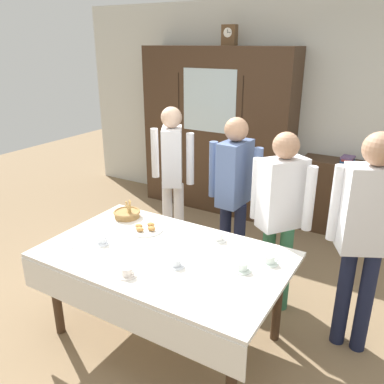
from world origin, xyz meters
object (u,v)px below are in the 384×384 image
(book_stack, at_px, (348,159))
(person_beside_shelf, at_px, (367,225))
(tea_cup_near_left, at_px, (270,260))
(person_near_right_end, at_px, (281,207))
(person_by_cabinet, at_px, (234,185))
(bread_basket, at_px, (127,214))
(mantel_clock, at_px, (230,35))
(bookshelf_low, at_px, (342,198))
(tea_cup_center, at_px, (127,272))
(spoon_front_edge, at_px, (70,247))
(dining_table, at_px, (162,266))
(tea_cup_near_right, at_px, (218,237))
(tea_cup_back_edge, at_px, (102,240))
(pastry_plate, at_px, (146,229))
(wall_cabinet, at_px, (217,132))
(spoon_mid_right, at_px, (245,253))
(tea_cup_far_right, at_px, (176,263))
(tea_cup_front_edge, at_px, (242,267))
(person_behind_table_left, at_px, (172,167))

(book_stack, height_order, person_beside_shelf, person_beside_shelf)
(tea_cup_near_left, distance_m, person_near_right_end, 0.59)
(person_by_cabinet, bearing_deg, tea_cup_near_left, -50.40)
(bread_basket, bearing_deg, mantel_clock, 92.92)
(bookshelf_low, height_order, tea_cup_center, bookshelf_low)
(bread_basket, bearing_deg, person_by_cabinet, 43.84)
(tea_cup_center, height_order, spoon_front_edge, tea_cup_center)
(dining_table, distance_m, bookshelf_low, 2.76)
(tea_cup_near_right, xyz_separation_m, tea_cup_back_edge, (-0.75, -0.50, 0.00))
(tea_cup_center, bearing_deg, book_stack, 74.67)
(person_by_cabinet, bearing_deg, pastry_plate, -117.05)
(wall_cabinet, relative_size, spoon_mid_right, 18.10)
(book_stack, height_order, tea_cup_far_right, book_stack)
(tea_cup_far_right, height_order, bread_basket, bread_basket)
(bookshelf_low, distance_m, spoon_front_edge, 3.25)
(wall_cabinet, distance_m, tea_cup_back_edge, 2.72)
(tea_cup_near_right, bearing_deg, person_beside_shelf, 13.89)
(tea_cup_near_left, relative_size, tea_cup_near_right, 1.00)
(tea_cup_far_right, bearing_deg, tea_cup_center, -128.31)
(book_stack, height_order, person_near_right_end, person_near_right_end)
(tea_cup_back_edge, bearing_deg, tea_cup_near_left, 17.34)
(mantel_clock, xyz_separation_m, person_beside_shelf, (2.02, -1.92, -1.25))
(book_stack, xyz_separation_m, spoon_front_edge, (-1.44, -2.90, -0.18))
(tea_cup_near_left, distance_m, spoon_front_edge, 1.48)
(wall_cabinet, height_order, person_near_right_end, wall_cabinet)
(dining_table, distance_m, mantel_clock, 3.15)
(mantel_clock, xyz_separation_m, person_near_right_end, (1.35, -1.74, -1.33))
(book_stack, height_order, bread_basket, book_stack)
(person_near_right_end, bearing_deg, book_stack, 84.06)
(pastry_plate, relative_size, spoon_mid_right, 2.35)
(mantel_clock, bearing_deg, tea_cup_front_edge, -61.48)
(dining_table, relative_size, tea_cup_near_right, 13.81)
(dining_table, bearing_deg, tea_cup_front_edge, 10.70)
(spoon_front_edge, bearing_deg, dining_table, 21.03)
(bookshelf_low, xyz_separation_m, tea_cup_front_edge, (-0.19, -2.53, 0.32))
(tea_cup_front_edge, xyz_separation_m, person_behind_table_left, (-1.32, 1.15, 0.19))
(tea_cup_near_right, bearing_deg, person_by_cabinet, 105.43)
(spoon_mid_right, bearing_deg, tea_cup_front_edge, -71.24)
(book_stack, distance_m, tea_cup_far_right, 2.78)
(dining_table, relative_size, book_stack, 9.67)
(person_behind_table_left, bearing_deg, person_beside_shelf, -16.56)
(tea_cup_near_left, bearing_deg, person_near_right_end, 102.62)
(spoon_front_edge, bearing_deg, person_beside_shelf, 25.58)
(wall_cabinet, height_order, pastry_plate, wall_cabinet)
(tea_cup_near_right, bearing_deg, spoon_front_edge, -143.68)
(spoon_front_edge, bearing_deg, spoon_mid_right, 26.79)
(tea_cup_near_left, height_order, spoon_front_edge, tea_cup_near_left)
(person_near_right_end, bearing_deg, tea_cup_near_right, -128.36)
(mantel_clock, distance_m, tea_cup_near_left, 3.11)
(spoon_mid_right, height_order, person_by_cabinet, person_by_cabinet)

